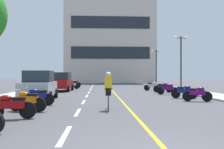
{
  "coord_description": "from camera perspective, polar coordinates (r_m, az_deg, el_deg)",
  "views": [
    {
      "loc": [
        -1.13,
        -4.51,
        1.54
      ],
      "look_at": [
        0.15,
        19.3,
        1.61
      ],
      "focal_mm": 40.18,
      "sensor_mm": 36.0,
      "label": 1
    }
  ],
  "objects": [
    {
      "name": "lane_dash_4",
      "position": [
        22.58,
        -5.29,
        -4.08
      ],
      "size": [
        0.14,
        2.2,
        0.01
      ],
      "primitive_type": "cube",
      "color": "silver",
      "rests_on": "ground"
    },
    {
      "name": "lane_dash_9",
      "position": [
        42.55,
        -4.25,
        -2.24
      ],
      "size": [
        0.14,
        2.2,
        0.01
      ],
      "primitive_type": "cube",
      "color": "silver",
      "rests_on": "ground"
    },
    {
      "name": "motorcycle_7",
      "position": [
        22.99,
        11.52,
        -2.83
      ],
      "size": [
        1.67,
        0.69,
        0.92
      ],
      "color": "black",
      "rests_on": "ground"
    },
    {
      "name": "lane_dash_10",
      "position": [
        46.55,
        -4.15,
        -2.06
      ],
      "size": [
        0.14,
        2.2,
        0.01
      ],
      "primitive_type": "cube",
      "color": "silver",
      "rests_on": "ground"
    },
    {
      "name": "parked_car_mid",
      "position": [
        24.87,
        -11.39,
        -1.61
      ],
      "size": [
        2.03,
        4.25,
        1.82
      ],
      "color": "black",
      "rests_on": "ground"
    },
    {
      "name": "lane_dash_11",
      "position": [
        50.54,
        -4.06,
        -1.91
      ],
      "size": [
        0.14,
        2.2,
        0.01
      ],
      "primitive_type": "cube",
      "color": "silver",
      "rests_on": "ground"
    },
    {
      "name": "street_lamp_mid",
      "position": [
        26.8,
        15.42,
        5.24
      ],
      "size": [
        1.46,
        0.36,
        5.44
      ],
      "color": "black",
      "rests_on": "curb_right"
    },
    {
      "name": "motorcycle_11",
      "position": [
        32.18,
        -9.34,
        -2.07
      ],
      "size": [
        1.7,
        0.6,
        0.92
      ],
      "color": "black",
      "rests_on": "ground"
    },
    {
      "name": "motorcycle_4",
      "position": [
        15.58,
        18.85,
        -4.1
      ],
      "size": [
        1.67,
        0.69,
        0.92
      ],
      "color": "black",
      "rests_on": "ground"
    },
    {
      "name": "lane_dash_6",
      "position": [
        30.56,
        -4.71,
        -3.05
      ],
      "size": [
        0.14,
        2.2,
        0.01
      ],
      "primitive_type": "cube",
      "color": "silver",
      "rests_on": "ground"
    },
    {
      "name": "lane_dash_3",
      "position": [
        18.6,
        -5.76,
        -4.92
      ],
      "size": [
        0.14,
        2.2,
        0.01
      ],
      "primitive_type": "cube",
      "color": "silver",
      "rests_on": "ground"
    },
    {
      "name": "lane_dash_0",
      "position": [
        6.75,
        -10.67,
        -13.37
      ],
      "size": [
        0.14,
        2.2,
        0.01
      ],
      "primitive_type": "cube",
      "color": "silver",
      "rests_on": "ground"
    },
    {
      "name": "motorcycle_6",
      "position": [
        20.48,
        12.58,
        -3.16
      ],
      "size": [
        1.69,
        0.62,
        0.92
      ],
      "color": "black",
      "rests_on": "ground"
    },
    {
      "name": "parked_car_near",
      "position": [
        16.19,
        -16.25,
        -2.38
      ],
      "size": [
        2.08,
        4.27,
        1.82
      ],
      "color": "black",
      "rests_on": "ground"
    },
    {
      "name": "motorcycle_10",
      "position": [
        30.11,
        -8.81,
        -2.2
      ],
      "size": [
        1.7,
        0.6,
        0.92
      ],
      "color": "black",
      "rests_on": "ground"
    },
    {
      "name": "street_lamp_far",
      "position": [
        36.24,
        10.03,
        3.45
      ],
      "size": [
        1.46,
        0.36,
        5.06
      ],
      "color": "black",
      "rests_on": "curb_right"
    },
    {
      "name": "motorcycle_8",
      "position": [
        25.4,
        9.2,
        -2.58
      ],
      "size": [
        1.67,
        0.69,
        0.92
      ],
      "color": "black",
      "rests_on": "ground"
    },
    {
      "name": "lane_dash_7",
      "position": [
        34.56,
        -4.52,
        -2.72
      ],
      "size": [
        0.14,
        2.2,
        0.01
      ],
      "primitive_type": "cube",
      "color": "silver",
      "rests_on": "ground"
    },
    {
      "name": "motorcycle_5",
      "position": [
        17.33,
        16.16,
        -3.71
      ],
      "size": [
        1.64,
        0.78,
        0.92
      ],
      "color": "black",
      "rests_on": "ground"
    },
    {
      "name": "motorcycle_9",
      "position": [
        28.23,
        -9.19,
        -2.34
      ],
      "size": [
        1.66,
        0.72,
        0.92
      ],
      "color": "black",
      "rests_on": "ground"
    },
    {
      "name": "centre_line_yellow",
      "position": [
        28.59,
        -0.3,
        -3.26
      ],
      "size": [
        0.12,
        66.0,
        0.01
      ],
      "primitive_type": "cube",
      "color": "gold",
      "rests_on": "ground"
    },
    {
      "name": "lane_dash_8",
      "position": [
        38.55,
        -4.37,
        -2.46
      ],
      "size": [
        0.14,
        2.2,
        0.01
      ],
      "primitive_type": "cube",
      "color": "silver",
      "rests_on": "ground"
    },
    {
      "name": "curb_right",
      "position": [
        29.74,
        13.21,
        -3.02
      ],
      "size": [
        2.4,
        72.0,
        0.12
      ],
      "primitive_type": "cube",
      "color": "#A8A8A3",
      "rests_on": "ground"
    },
    {
      "name": "cyclist_rider",
      "position": [
        11.2,
        -0.85,
        -3.53
      ],
      "size": [
        0.42,
        1.77,
        1.71
      ],
      "color": "black",
      "rests_on": "ground"
    },
    {
      "name": "ground_plane",
      "position": [
        25.58,
        -0.54,
        -3.63
      ],
      "size": [
        140.0,
        140.0,
        0.0
      ],
      "primitive_type": "plane",
      "color": "#47474C"
    },
    {
      "name": "motorcycle_12",
      "position": [
        33.99,
        -8.58,
        -1.97
      ],
      "size": [
        1.7,
        0.6,
        0.92
      ],
      "color": "black",
      "rests_on": "ground"
    },
    {
      "name": "lane_dash_2",
      "position": [
        14.62,
        -6.5,
        -6.22
      ],
      "size": [
        0.14,
        2.2,
        0.01
      ],
      "primitive_type": "cube",
      "color": "silver",
      "rests_on": "ground"
    },
    {
      "name": "motorcycle_3",
      "position": [
        13.37,
        -16.66,
        -4.76
      ],
      "size": [
        1.7,
        0.6,
        0.92
      ],
      "color": "black",
      "rests_on": "ground"
    },
    {
      "name": "motorcycle_2",
      "position": [
        11.28,
        -18.74,
        -5.61
      ],
      "size": [
        1.67,
        0.69,
        0.92
      ],
      "color": "black",
      "rests_on": "ground"
    },
    {
      "name": "curb_left",
      "position": [
        29.19,
        -15.09,
        -3.07
      ],
      "size": [
        2.4,
        72.0,
        0.12
      ],
      "primitive_type": "cube",
      "color": "#A8A8A3",
      "rests_on": "ground"
    },
    {
      "name": "lane_dash_1",
      "position": [
        10.66,
        -7.8,
        -8.48
      ],
      "size": [
        0.14,
        2.2,
        0.01
      ],
      "primitive_type": "cube",
      "color": "silver",
      "rests_on": "ground"
    },
    {
      "name": "lane_dash_5",
      "position": [
        26.57,
        -4.95,
        -3.49
      ],
      "size": [
        0.14,
        2.2,
        0.01
      ],
      "primitive_type": "cube",
      "color": "silver",
      "rests_on": "ground"
    },
    {
      "name": "motorcycle_1",
      "position": [
        9.55,
        -21.98,
        -6.6
      ],
      "size": [
        1.7,
        0.6,
        0.92
      ],
      "color": "black",
      "rests_on": "ground"
    },
    {
      "name": "office_building",
      "position": [
        54.99,
        -0.55,
        8.71
      ],
      "size": [
        18.57,
        9.66,
        20.06
      ],
      "color": "beige",
      "rests_on": "ground"
    }
  ]
}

